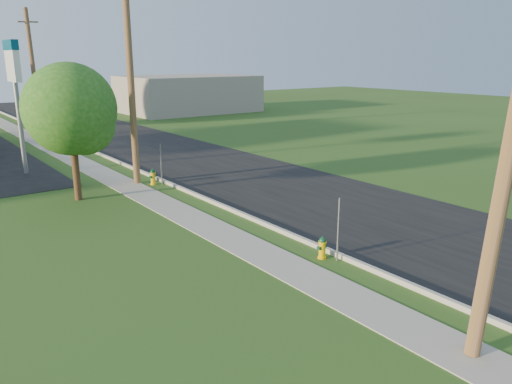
# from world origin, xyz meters

# --- Properties ---
(ground_plane) EXTENTS (140.00, 140.00, 0.00)m
(ground_plane) POSITION_xyz_m (0.00, 0.00, 0.00)
(ground_plane) COLOR #2E4C1A
(ground_plane) RESTS_ON ground
(road) EXTENTS (8.00, 120.00, 0.02)m
(road) POSITION_xyz_m (4.50, 10.00, 0.01)
(road) COLOR black
(road) RESTS_ON ground
(curb) EXTENTS (0.15, 120.00, 0.15)m
(curb) POSITION_xyz_m (0.50, 10.00, 0.07)
(curb) COLOR #A4A296
(curb) RESTS_ON ground
(sidewalk) EXTENTS (1.50, 120.00, 0.03)m
(sidewalk) POSITION_xyz_m (-1.25, 10.00, 0.01)
(sidewalk) COLOR gray
(sidewalk) RESTS_ON ground
(utility_pole_mid) EXTENTS (1.40, 0.32, 9.80)m
(utility_pole_mid) POSITION_xyz_m (-0.60, 17.00, 4.95)
(utility_pole_mid) COLOR brown
(utility_pole_mid) RESTS_ON ground
(utility_pole_far) EXTENTS (1.40, 0.32, 9.50)m
(utility_pole_far) POSITION_xyz_m (-0.60, 35.00, 4.80)
(utility_pole_far) COLOR brown
(utility_pole_far) RESTS_ON ground
(sign_post_near) EXTENTS (0.05, 0.04, 2.00)m
(sign_post_near) POSITION_xyz_m (0.25, 4.20, 1.00)
(sign_post_near) COLOR gray
(sign_post_near) RESTS_ON ground
(sign_post_mid) EXTENTS (0.05, 0.04, 2.00)m
(sign_post_mid) POSITION_xyz_m (0.25, 16.00, 1.00)
(sign_post_mid) COLOR gray
(sign_post_mid) RESTS_ON ground
(sign_post_far) EXTENTS (0.05, 0.04, 2.00)m
(sign_post_far) POSITION_xyz_m (0.25, 28.20, 1.00)
(sign_post_far) COLOR gray
(sign_post_far) RESTS_ON ground
(price_pylon) EXTENTS (0.34, 2.04, 6.85)m
(price_pylon) POSITION_xyz_m (-4.50, 22.50, 5.43)
(price_pylon) COLOR gray
(price_pylon) RESTS_ON ground
(distant_building) EXTENTS (14.00, 10.00, 4.00)m
(distant_building) POSITION_xyz_m (18.00, 45.00, 2.00)
(distant_building) COLOR gray
(distant_building) RESTS_ON ground
(tree_verge) EXTENTS (3.86, 3.86, 5.85)m
(tree_verge) POSITION_xyz_m (-3.77, 15.71, 3.76)
(tree_verge) COLOR #3D2619
(tree_verge) RESTS_ON ground
(hydrant_near) EXTENTS (0.36, 0.33, 0.72)m
(hydrant_near) POSITION_xyz_m (0.04, 4.64, 0.35)
(hydrant_near) COLOR #DBAE03
(hydrant_near) RESTS_ON ground
(hydrant_mid) EXTENTS (0.41, 0.36, 0.79)m
(hydrant_mid) POSITION_xyz_m (-0.09, 16.27, 0.39)
(hydrant_mid) COLOR yellow
(hydrant_mid) RESTS_ON ground
(hydrant_far) EXTENTS (0.40, 0.36, 0.77)m
(hydrant_far) POSITION_xyz_m (0.00, 28.25, 0.38)
(hydrant_far) COLOR gold
(hydrant_far) RESTS_ON ground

